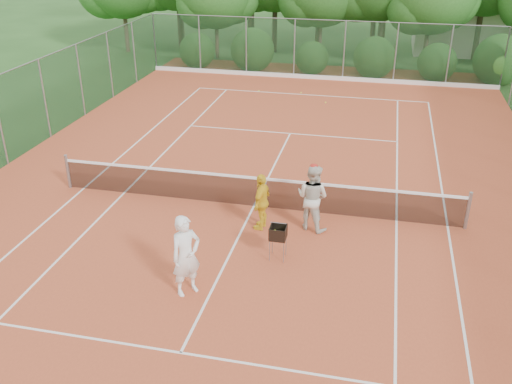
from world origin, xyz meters
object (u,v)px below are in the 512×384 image
at_px(player_center_grp, 312,197).
at_px(player_white, 186,256).
at_px(ball_hopper, 278,233).
at_px(player_yellow, 262,202).

bearing_deg(player_center_grp, player_white, -123.21).
relative_size(player_center_grp, ball_hopper, 2.12).
bearing_deg(ball_hopper, player_white, -108.61).
relative_size(player_white, ball_hopper, 2.15).
bearing_deg(player_yellow, ball_hopper, 35.78).
xyz_separation_m(player_white, player_yellow, (1.00, 3.27, -0.16)).
bearing_deg(player_white, player_yellow, 24.19).
xyz_separation_m(player_center_grp, player_yellow, (-1.33, -0.29, -0.14)).
distance_m(player_white, ball_hopper, 2.54).
bearing_deg(player_center_grp, ball_hopper, -109.62).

